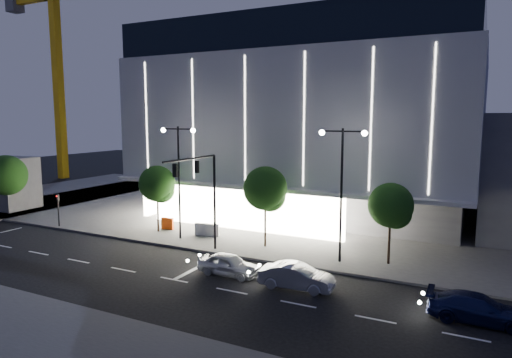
{
  "coord_description": "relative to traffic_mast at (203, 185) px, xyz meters",
  "views": [
    {
      "loc": [
        18.29,
        -22.77,
        9.7
      ],
      "look_at": [
        2.68,
        8.1,
        5.0
      ],
      "focal_mm": 32.0,
      "sensor_mm": 36.0,
      "label": 1
    }
  ],
  "objects": [
    {
      "name": "ground",
      "position": [
        -1.0,
        -3.34,
        -5.03
      ],
      "size": [
        160.0,
        160.0,
        0.0
      ],
      "primitive_type": "plane",
      "color": "black",
      "rests_on": "ground"
    },
    {
      "name": "sidewalk_museum",
      "position": [
        4.0,
        20.66,
        -4.95
      ],
      "size": [
        70.0,
        40.0,
        0.15
      ],
      "primitive_type": "cube",
      "color": "#474747",
      "rests_on": "ground"
    },
    {
      "name": "sidewalk_west",
      "position": [
        -31.0,
        6.66,
        -4.95
      ],
      "size": [
        16.0,
        50.0,
        0.15
      ],
      "primitive_type": "cube",
      "color": "#474747",
      "rests_on": "ground"
    },
    {
      "name": "museum",
      "position": [
        1.98,
        18.97,
        4.25
      ],
      "size": [
        30.0,
        25.8,
        18.0
      ],
      "color": "#4C4C51",
      "rests_on": "ground"
    },
    {
      "name": "traffic_mast",
      "position": [
        0.0,
        0.0,
        0.0
      ],
      "size": [
        0.33,
        5.89,
        7.07
      ],
      "color": "black",
      "rests_on": "ground"
    },
    {
      "name": "street_lamp_west",
      "position": [
        -4.0,
        2.66,
        0.93
      ],
      "size": [
        3.16,
        0.36,
        9.0
      ],
      "color": "black",
      "rests_on": "ground"
    },
    {
      "name": "street_lamp_east",
      "position": [
        9.0,
        2.66,
        0.93
      ],
      "size": [
        3.16,
        0.36,
        9.0
      ],
      "color": "black",
      "rests_on": "ground"
    },
    {
      "name": "ped_signal_far",
      "position": [
        -16.0,
        1.16,
        -3.14
      ],
      "size": [
        0.22,
        0.24,
        3.0
      ],
      "color": "black",
      "rests_on": "ground"
    },
    {
      "name": "tower_crane",
      "position": [
        -41.92,
        24.66,
        15.48
      ],
      "size": [
        32.0,
        2.0,
        28.5
      ],
      "color": "gold",
      "rests_on": "ground"
    },
    {
      "name": "tree_left",
      "position": [
        -6.97,
        3.68,
        -0.99
      ],
      "size": [
        3.02,
        3.02,
        5.72
      ],
      "color": "black",
      "rests_on": "ground"
    },
    {
      "name": "tree_mid",
      "position": [
        3.03,
        3.68,
        -0.69
      ],
      "size": [
        3.25,
        3.25,
        6.15
      ],
      "color": "black",
      "rests_on": "ground"
    },
    {
      "name": "tree_right",
      "position": [
        12.03,
        3.68,
        -1.14
      ],
      "size": [
        2.91,
        2.91,
        5.51
      ],
      "color": "black",
      "rests_on": "ground"
    },
    {
      "name": "car_lead",
      "position": [
        3.52,
        -2.63,
        -4.35
      ],
      "size": [
        4.0,
        1.66,
        1.35
      ],
      "primitive_type": "imported",
      "rotation": [
        0.0,
        0.0,
        1.55
      ],
      "color": "silver",
      "rests_on": "ground"
    },
    {
      "name": "car_second",
      "position": [
        8.1,
        -2.83,
        -4.32
      ],
      "size": [
        4.39,
        1.8,
        1.41
      ],
      "primitive_type": "imported",
      "rotation": [
        0.0,
        0.0,
        1.64
      ],
      "color": "silver",
      "rests_on": "ground"
    },
    {
      "name": "car_third",
      "position": [
        17.41,
        -2.9,
        -4.36
      ],
      "size": [
        4.66,
        2.0,
        1.34
      ],
      "primitive_type": "imported",
      "rotation": [
        0.0,
        0.0,
        1.6
      ],
      "color": "#111742",
      "rests_on": "ground"
    },
    {
      "name": "barrier_a",
      "position": [
        -6.74,
        4.56,
        -4.38
      ],
      "size": [
        1.12,
        0.35,
        1.0
      ],
      "primitive_type": "cube",
      "rotation": [
        0.0,
        0.0,
        0.09
      ],
      "color": "#FE4B0E",
      "rests_on": "sidewalk_museum"
    },
    {
      "name": "barrier_b",
      "position": [
        -2.08,
        4.33,
        -4.38
      ],
      "size": [
        1.12,
        0.6,
        1.0
      ],
      "primitive_type": "cube",
      "rotation": [
        0.0,
        0.0,
        0.34
      ],
      "color": "silver",
      "rests_on": "sidewalk_museum"
    },
    {
      "name": "barrier_d",
      "position": [
        -3.01,
        4.23,
        -4.38
      ],
      "size": [
        1.13,
        0.52,
        1.0
      ],
      "primitive_type": "cube",
      "rotation": [
        0.0,
        0.0,
        0.26
      ],
      "color": "silver",
      "rests_on": "sidewalk_museum"
    }
  ]
}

